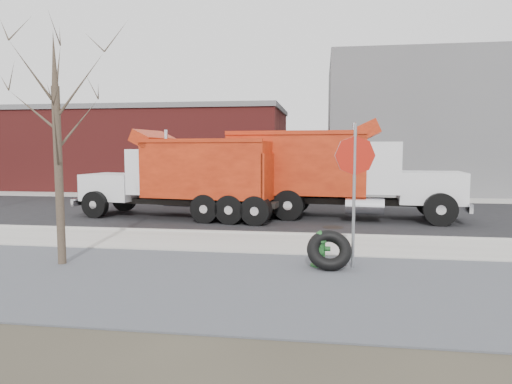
% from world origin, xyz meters
% --- Properties ---
extents(ground, '(120.00, 120.00, 0.00)m').
position_xyz_m(ground, '(0.00, 0.00, 0.00)').
color(ground, '#383328').
rests_on(ground, ground).
extents(gravel_verge, '(60.00, 5.00, 0.03)m').
position_xyz_m(gravel_verge, '(0.00, -3.50, 0.01)').
color(gravel_verge, slate).
rests_on(gravel_verge, ground).
extents(sidewalk, '(60.00, 2.50, 0.06)m').
position_xyz_m(sidewalk, '(0.00, 0.25, 0.03)').
color(sidewalk, '#9E9B93').
rests_on(sidewalk, ground).
extents(curb, '(60.00, 0.15, 0.11)m').
position_xyz_m(curb, '(0.00, 1.55, 0.06)').
color(curb, '#9E9B93').
rests_on(curb, ground).
extents(road, '(60.00, 9.40, 0.02)m').
position_xyz_m(road, '(0.00, 6.30, 0.01)').
color(road, black).
rests_on(road, ground).
extents(far_sidewalk, '(60.00, 2.00, 0.06)m').
position_xyz_m(far_sidewalk, '(0.00, 12.00, 0.03)').
color(far_sidewalk, '#9E9B93').
rests_on(far_sidewalk, ground).
extents(building_grey, '(12.00, 10.00, 8.00)m').
position_xyz_m(building_grey, '(9.00, 18.00, 4.00)').
color(building_grey, slate).
rests_on(building_grey, ground).
extents(building_brick, '(20.20, 8.20, 5.30)m').
position_xyz_m(building_brick, '(-10.00, 17.00, 2.65)').
color(building_brick, maroon).
rests_on(building_brick, ground).
extents(bare_tree, '(3.20, 3.20, 5.20)m').
position_xyz_m(bare_tree, '(-3.20, -2.60, 3.30)').
color(bare_tree, '#382D23').
rests_on(bare_tree, ground).
extents(fire_hydrant, '(0.46, 0.45, 0.82)m').
position_xyz_m(fire_hydrant, '(2.60, -1.95, 0.37)').
color(fire_hydrant, '#245F2F').
rests_on(fire_hydrant, ground).
extents(truck_tire, '(1.04, 0.92, 0.91)m').
position_xyz_m(truck_tire, '(2.80, -2.13, 0.43)').
color(truck_tire, black).
rests_on(truck_tire, ground).
extents(stop_sign, '(0.86, 0.07, 3.16)m').
position_xyz_m(stop_sign, '(3.32, -1.98, 2.13)').
color(stop_sign, gray).
rests_on(stop_sign, ground).
extents(dump_truck_red_a, '(9.04, 3.15, 3.61)m').
position_xyz_m(dump_truck_red_a, '(2.87, 5.44, 1.84)').
color(dump_truck_red_a, black).
rests_on(dump_truck_red_a, ground).
extents(dump_truck_red_b, '(7.85, 3.18, 3.29)m').
position_xyz_m(dump_truck_red_b, '(-2.43, 4.57, 1.67)').
color(dump_truck_red_b, black).
rests_on(dump_truck_red_b, ground).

